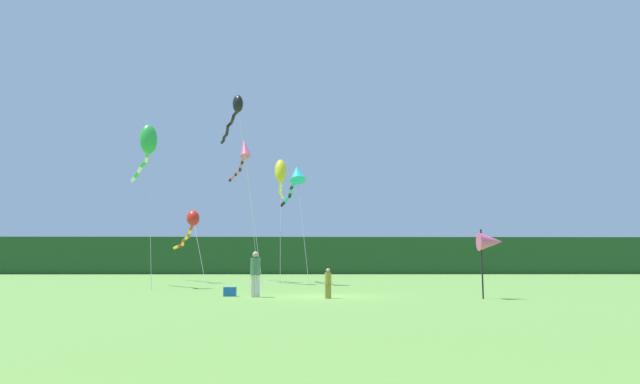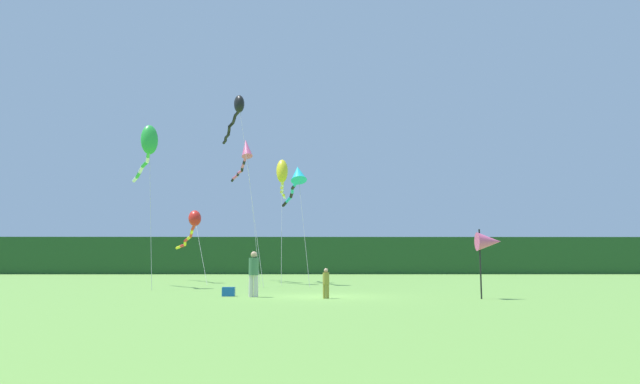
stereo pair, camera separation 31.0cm
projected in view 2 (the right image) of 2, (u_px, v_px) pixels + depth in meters
ground_plane at (321, 296)px, 22.60m from camera, size 120.00×120.00×0.00m
distant_treeline at (317, 256)px, 67.52m from camera, size 108.00×2.11×4.36m
person_adult at (254, 271)px, 22.29m from camera, size 0.39×0.39×1.78m
person_child at (326, 282)px, 21.34m from camera, size 0.25×0.25×1.12m
cooler_box at (229, 292)px, 22.73m from camera, size 0.49×0.31×0.36m
banner_flag_pole at (489, 242)px, 21.29m from camera, size 0.90×0.70×2.59m
kite_black at (237, 110)px, 37.59m from camera, size 4.05×9.81×12.35m
kite_green at (148, 144)px, 31.13m from camera, size 3.18×6.21×8.87m
kite_rainbow at (245, 153)px, 40.76m from camera, size 3.25×8.44×10.21m
kite_red at (193, 223)px, 39.01m from camera, size 4.38×9.87×5.02m
kite_yellow at (282, 173)px, 39.28m from camera, size 0.87×7.35×8.57m
kite_cyan at (297, 177)px, 35.48m from camera, size 2.04×7.42×7.49m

